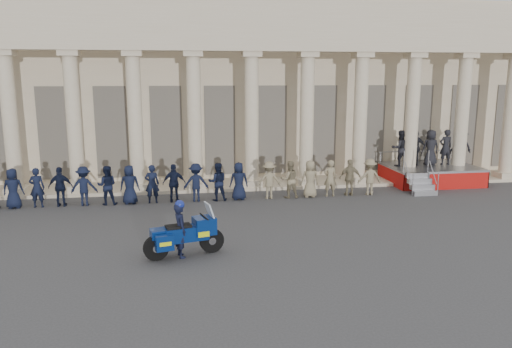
# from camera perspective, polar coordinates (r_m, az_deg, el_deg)

# --- Properties ---
(ground) EXTENTS (90.00, 90.00, 0.00)m
(ground) POSITION_cam_1_polar(r_m,az_deg,el_deg) (15.67, -0.98, -8.37)
(ground) COLOR #38383A
(ground) RESTS_ON ground
(building) EXTENTS (40.00, 12.50, 9.00)m
(building) POSITION_cam_1_polar(r_m,az_deg,el_deg) (29.44, -4.98, 9.78)
(building) COLOR #C4B293
(building) RESTS_ON ground
(officer_rank) EXTENTS (19.40, 0.62, 1.62)m
(officer_rank) POSITION_cam_1_polar(r_m,az_deg,el_deg) (21.16, -10.75, -1.09)
(officer_rank) COLOR black
(officer_rank) RESTS_ON ground
(reviewing_stand) EXTENTS (4.31, 4.10, 2.62)m
(reviewing_stand) POSITION_cam_1_polar(r_m,az_deg,el_deg) (26.00, 19.41, 2.13)
(reviewing_stand) COLOR gray
(reviewing_stand) RESTS_ON ground
(motorcycle) EXTENTS (2.38, 1.24, 1.55)m
(motorcycle) POSITION_cam_1_polar(r_m,az_deg,el_deg) (14.87, -8.12, -6.83)
(motorcycle) COLOR black
(motorcycle) RESTS_ON ground
(rider) EXTENTS (0.53, 0.67, 1.72)m
(rider) POSITION_cam_1_polar(r_m,az_deg,el_deg) (14.78, -8.64, -6.20)
(rider) COLOR black
(rider) RESTS_ON ground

